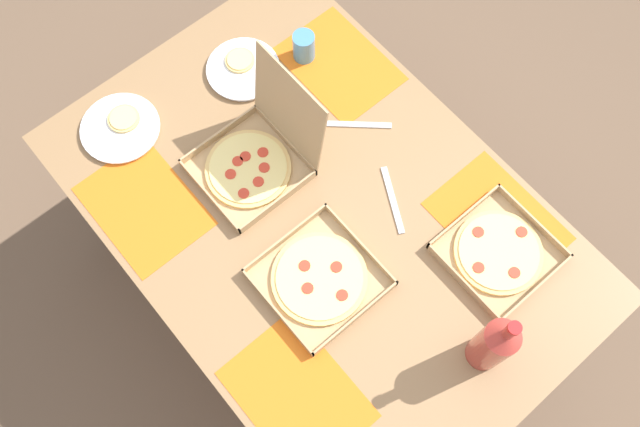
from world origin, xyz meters
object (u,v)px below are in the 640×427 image
(plate_middle, at_px, (243,69))
(soda_bottle, at_px, (494,344))
(pizza_box_corner_right, at_px, (498,252))
(pizza_box_edge_far, at_px, (319,278))
(pizza_box_corner_left, at_px, (257,156))
(cup_red, at_px, (304,46))
(plate_far_left, at_px, (121,127))

(plate_middle, relative_size, soda_bottle, 0.71)
(pizza_box_corner_right, xyz_separation_m, soda_bottle, (0.17, -0.23, 0.12))
(soda_bottle, bearing_deg, plate_middle, 176.91)
(pizza_box_edge_far, height_order, pizza_box_corner_left, pizza_box_corner_left)
(pizza_box_corner_left, xyz_separation_m, soda_bottle, (0.81, 0.10, 0.08))
(pizza_box_edge_far, bearing_deg, pizza_box_corner_right, 58.18)
(plate_middle, xyz_separation_m, cup_red, (0.08, 0.18, 0.04))
(pizza_box_corner_right, xyz_separation_m, plate_far_left, (-1.00, -0.57, -0.00))
(pizza_box_corner_left, relative_size, pizza_box_corner_right, 1.15)
(pizza_box_edge_far, relative_size, plate_far_left, 1.27)
(cup_red, bearing_deg, pizza_box_corner_left, -59.61)
(soda_bottle, bearing_deg, cup_red, 166.80)
(pizza_box_corner_left, height_order, plate_far_left, pizza_box_corner_left)
(soda_bottle, relative_size, cup_red, 3.34)
(pizza_box_corner_right, distance_m, plate_middle, 0.94)
(pizza_box_edge_far, distance_m, soda_bottle, 0.49)
(pizza_box_edge_far, xyz_separation_m, pizza_box_corner_left, (-0.38, 0.09, 0.04))
(pizza_box_corner_left, height_order, plate_middle, pizza_box_corner_left)
(pizza_box_corner_left, xyz_separation_m, cup_red, (-0.20, 0.34, -0.00))
(pizza_box_corner_left, distance_m, plate_far_left, 0.43)
(pizza_box_edge_far, distance_m, plate_far_left, 0.75)
(plate_middle, bearing_deg, pizza_box_corner_left, -30.08)
(cup_red, bearing_deg, pizza_box_edge_far, -36.54)
(pizza_box_edge_far, height_order, cup_red, cup_red)
(pizza_box_corner_right, bearing_deg, soda_bottle, -53.95)
(pizza_box_edge_far, height_order, soda_bottle, soda_bottle)
(pizza_box_corner_left, relative_size, plate_far_left, 1.36)
(pizza_box_edge_far, distance_m, pizza_box_corner_left, 0.40)
(pizza_box_corner_right, relative_size, cup_red, 2.90)
(pizza_box_edge_far, relative_size, pizza_box_corner_right, 1.07)
(plate_middle, bearing_deg, pizza_box_corner_right, 10.35)
(pizza_box_edge_far, bearing_deg, cup_red, 143.46)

